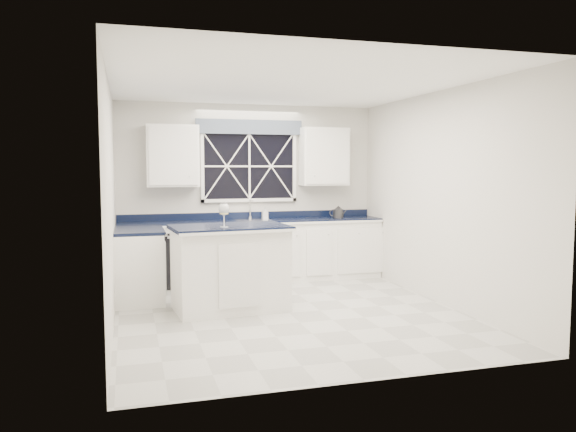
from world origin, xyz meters
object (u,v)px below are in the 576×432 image
object	(u,v)px
faucet	(250,209)
soap_bottle	(265,213)
wine_glass	(224,210)
dishwasher	(180,258)
island	(230,268)
kettle	(338,212)

from	to	relation	value
faucet	soap_bottle	distance (m)	0.24
soap_bottle	wine_glass	bearing A→B (deg)	-116.51
faucet	soap_bottle	world-z (taller)	faucet
dishwasher	soap_bottle	xyz separation A→B (m)	(1.32, 0.17, 0.62)
wine_glass	dishwasher	bearing A→B (deg)	101.56
soap_bottle	dishwasher	bearing A→B (deg)	-172.73
soap_bottle	island	bearing A→B (deg)	-116.09
faucet	island	bearing A→B (deg)	-109.69
kettle	wine_glass	bearing A→B (deg)	-119.19
dishwasher	wine_glass	xyz separation A→B (m)	(0.36, -1.76, 0.83)
faucet	kettle	distance (m)	1.39
soap_bottle	faucet	bearing A→B (deg)	173.53
island	dishwasher	bearing A→B (deg)	100.68
kettle	faucet	bearing A→B (deg)	-167.17
faucet	island	xyz separation A→B (m)	(-0.64, -1.79, -0.58)
dishwasher	kettle	size ratio (longest dim) A/B	3.20
island	wine_glass	distance (m)	0.74
dishwasher	soap_bottle	bearing A→B (deg)	7.27
wine_glass	kettle	bearing A→B (deg)	39.82
faucet	kettle	world-z (taller)	faucet
island	soap_bottle	world-z (taller)	soap_bottle
kettle	soap_bottle	world-z (taller)	kettle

